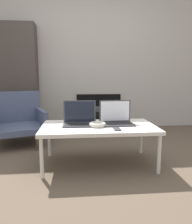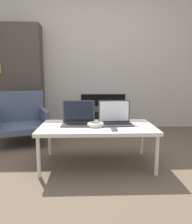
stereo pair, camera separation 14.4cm
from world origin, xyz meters
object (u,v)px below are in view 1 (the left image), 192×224
headphones (97,124)px  laptop_right (116,118)px  laptop_left (80,119)px  armchair (18,118)px  phone (117,129)px  tv (100,119)px

headphones → laptop_right: bearing=24.8°
laptop_left → armchair: (-0.86, 0.84, -0.14)m
laptop_left → armchair: 1.21m
headphones → phone: bearing=-38.9°
tv → laptop_right: bearing=-89.5°
armchair → laptop_left: bearing=-64.6°
headphones → tv: 1.59m
headphones → armchair: bearing=137.8°
phone → tv: (0.02, 1.70, -0.23)m
laptop_left → headphones: laptop_left is taller
laptop_left → phone: laptop_left is taller
laptop_right → phone: bearing=-102.7°
phone → tv: size_ratio=0.31×
laptop_right → phone: laptop_right is taller
phone → armchair: bearing=138.3°
headphones → tv: size_ratio=0.38×
phone → armchair: armchair is taller
laptop_left → laptop_right: same height
phone → tv: 1.72m
laptop_right → tv: 1.49m
phone → armchair: 1.63m
laptop_left → laptop_right: 0.39m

